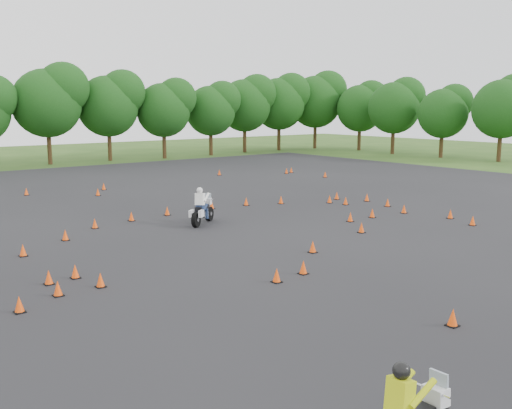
# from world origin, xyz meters

# --- Properties ---
(ground) EXTENTS (140.00, 140.00, 0.00)m
(ground) POSITION_xyz_m (0.00, 0.00, 0.00)
(ground) COLOR #2D5119
(ground) RESTS_ON ground
(asphalt_pad) EXTENTS (62.00, 62.00, 0.00)m
(asphalt_pad) POSITION_xyz_m (0.00, 6.00, 0.01)
(asphalt_pad) COLOR black
(asphalt_pad) RESTS_ON ground
(treeline) EXTENTS (86.98, 32.33, 10.90)m
(treeline) POSITION_xyz_m (5.52, 34.85, 4.68)
(treeline) COLOR #153F12
(treeline) RESTS_ON ground
(traffic_cones) EXTENTS (36.03, 32.46, 0.45)m
(traffic_cones) POSITION_xyz_m (0.32, 5.59, 0.23)
(traffic_cones) COLOR #FF4D0A
(traffic_cones) RESTS_ON asphalt_pad
(rider_white) EXTENTS (2.35, 1.93, 1.82)m
(rider_white) POSITION_xyz_m (-1.19, 6.67, 0.91)
(rider_white) COLOR white
(rider_white) RESTS_ON ground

